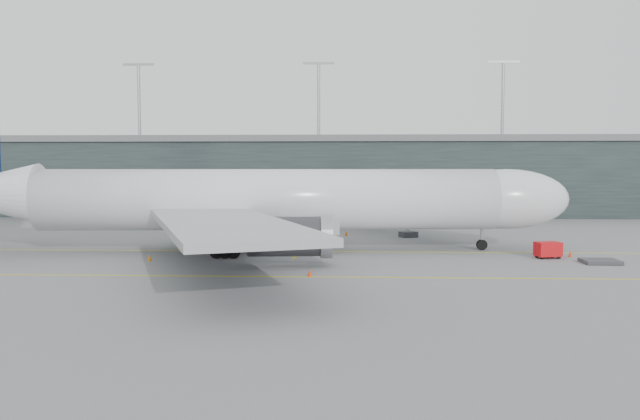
{
  "coord_description": "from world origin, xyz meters",
  "views": [
    {
      "loc": [
        10.3,
        -72.75,
        9.45
      ],
      "look_at": [
        7.43,
        -4.0,
        4.64
      ],
      "focal_mm": 35.0,
      "sensor_mm": 36.0,
      "label": 1
    }
  ],
  "objects": [
    {
      "name": "ground",
      "position": [
        0.0,
        0.0,
        0.0
      ],
      "size": [
        320.0,
        320.0,
        0.0
      ],
      "primitive_type": "plane",
      "color": "slate",
      "rests_on": "ground"
    },
    {
      "name": "taxiline_a",
      "position": [
        0.0,
        -4.0,
        0.01
      ],
      "size": [
        160.0,
        0.25,
        0.02
      ],
      "primitive_type": "cube",
      "color": "gold",
      "rests_on": "ground"
    },
    {
      "name": "taxiline_b",
      "position": [
        0.0,
        -20.0,
        0.01
      ],
      "size": [
        160.0,
        0.25,
        0.02
      ],
      "primitive_type": "cube",
      "color": "gold",
      "rests_on": "ground"
    },
    {
      "name": "taxiline_lead_main",
      "position": [
        5.0,
        20.0,
        0.01
      ],
      "size": [
        0.25,
        60.0,
        0.02
      ],
      "primitive_type": "cube",
      "color": "gold",
      "rests_on": "ground"
    },
    {
      "name": "terminal",
      "position": [
        -0.0,
        58.0,
        7.62
      ],
      "size": [
        240.0,
        36.0,
        29.0
      ],
      "color": "#1D2827",
      "rests_on": "ground"
    },
    {
      "name": "main_aircraft",
      "position": [
        1.29,
        -4.06,
        5.6
      ],
      "size": [
        71.18,
        66.65,
        19.95
      ],
      "rotation": [
        0.0,
        0.0,
        0.08
      ],
      "color": "silver",
      "rests_on": "ground"
    },
    {
      "name": "jet_bridge",
      "position": [
        15.29,
        24.42,
        5.25
      ],
      "size": [
        21.4,
        43.52,
        7.01
      ],
      "rotation": [
        0.0,
        0.0,
        0.41
      ],
      "color": "#2E2F34",
      "rests_on": "ground"
    },
    {
      "name": "gse_cart",
      "position": [
        31.13,
        -8.1,
        0.94
      ],
      "size": [
        2.76,
        2.09,
        1.68
      ],
      "rotation": [
        0.0,
        0.0,
        0.23
      ],
      "color": "red",
      "rests_on": "ground"
    },
    {
      "name": "baggage_dolly",
      "position": [
        35.17,
        -11.35,
        0.2
      ],
      "size": [
        3.42,
        2.74,
        0.34
      ],
      "primitive_type": "cube",
      "rotation": [
        0.0,
        0.0,
        -0.0
      ],
      "color": "#343439",
      "rests_on": "ground"
    },
    {
      "name": "uld_a",
      "position": [
        -4.94,
        8.82,
        1.07
      ],
      "size": [
        2.7,
        2.42,
        2.04
      ],
      "rotation": [
        0.0,
        0.0,
        0.32
      ],
      "color": "#323236",
      "rests_on": "ground"
    },
    {
      "name": "uld_b",
      "position": [
        -2.23,
        12.02,
        1.03
      ],
      "size": [
        2.61,
        2.34,
        1.97
      ],
      "rotation": [
        0.0,
        0.0,
        -0.33
      ],
      "color": "#323236",
      "rests_on": "ground"
    },
    {
      "name": "uld_c",
      "position": [
        -1.16,
        10.42,
        0.98
      ],
      "size": [
        2.46,
        2.2,
        1.86
      ],
      "rotation": [
        0.0,
        0.0,
        0.32
      ],
      "color": "#323236",
      "rests_on": "ground"
    },
    {
      "name": "cone_nose",
      "position": [
        33.79,
        -6.99,
        0.32
      ],
      "size": [
        0.4,
        0.4,
        0.64
      ],
      "primitive_type": "cone",
      "color": "red",
      "rests_on": "ground"
    },
    {
      "name": "cone_wing_stbd",
      "position": [
        7.22,
        -19.86,
        0.33
      ],
      "size": [
        0.42,
        0.42,
        0.67
      ],
      "primitive_type": "cone",
      "color": "red",
      "rests_on": "ground"
    },
    {
      "name": "cone_wing_port",
      "position": [
        10.36,
        11.84,
        0.36
      ],
      "size": [
        0.45,
        0.45,
        0.72
      ],
      "primitive_type": "cone",
      "color": "#D0550B",
      "rests_on": "ground"
    },
    {
      "name": "cone_tail",
      "position": [
        -9.35,
        -11.6,
        0.36
      ],
      "size": [
        0.46,
        0.46,
        0.73
      ],
      "primitive_type": "cone",
      "color": "orange",
      "rests_on": "ground"
    }
  ]
}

